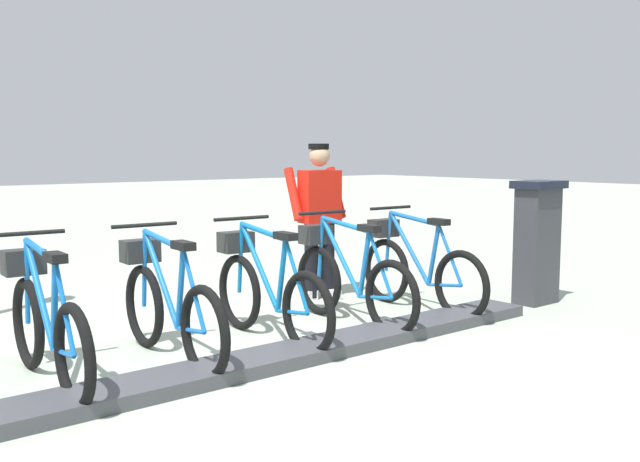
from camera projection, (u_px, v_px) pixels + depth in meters
ground_plane at (286, 362)px, 5.37m from camera, size 60.00×60.00×0.00m
dock_rail_base at (286, 356)px, 5.36m from camera, size 0.44×5.35×0.10m
payment_kiosk at (537, 240)px, 7.39m from camera, size 0.36×0.52×1.28m
bike_docked_0 at (416, 267)px, 7.11m from camera, size 1.72×0.54×1.02m
bike_docked_1 at (348, 278)px, 6.54m from camera, size 1.72×0.54×1.02m
bike_docked_2 at (266, 290)px, 5.97m from camera, size 1.72×0.54×1.02m
bike_docked_3 at (167, 304)px, 5.40m from camera, size 1.72×0.54×1.02m
bike_docked_4 at (45, 322)px, 4.83m from camera, size 1.72×0.54×1.02m
worker_near_rack at (319, 215)px, 7.61m from camera, size 0.53×0.67×1.66m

